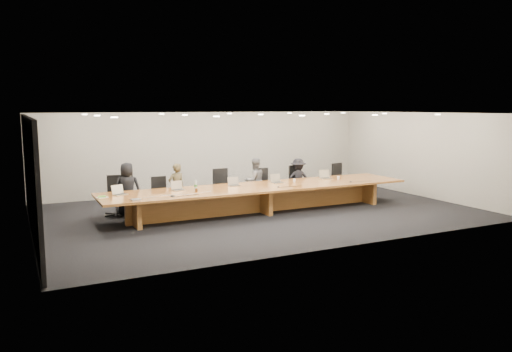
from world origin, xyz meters
The scene contains 29 objects.
ground centered at (0.00, 0.00, 0.00)m, with size 12.00×12.00×0.00m, color black.
back_wall centered at (0.00, 4.00, 1.40)m, with size 12.00×0.02×2.80m, color silver.
left_wall_panel centered at (-5.94, 0.00, 1.37)m, with size 0.08×7.84×2.74m, color black.
conference_table centered at (0.00, 0.00, 0.52)m, with size 9.00×1.80×0.75m.
chair_far_left centered at (-3.79, 1.32, 0.56)m, with size 0.57×0.57×1.13m, color black, non-canonical shape.
chair_left centered at (-2.55, 1.21, 0.52)m, with size 0.52×0.52×1.03m, color black, non-canonical shape.
chair_mid_left centered at (-0.63, 1.23, 0.58)m, with size 0.59×0.59×1.15m, color black, non-canonical shape.
chair_mid_right centered at (0.74, 1.18, 0.55)m, with size 0.56×0.56×1.09m, color black, non-canonical shape.
chair_right centered at (1.99, 1.19, 0.56)m, with size 0.57×0.57×1.12m, color black, non-canonical shape.
chair_far_right centered at (3.75, 1.33, 0.55)m, with size 0.56×0.56×1.09m, color black, non-canonical shape.
person_a centered at (-3.48, 1.27, 0.74)m, with size 0.72×0.47×1.47m, color black.
person_b centered at (-2.12, 1.15, 0.69)m, with size 0.51×0.33×1.39m, color #403923.
person_c centered at (0.41, 1.23, 0.71)m, with size 0.69×0.54×1.42m, color slate.
person_d centered at (1.94, 1.18, 0.67)m, with size 0.87×0.50×1.34m, color black.
laptop_a centered at (-3.87, 0.29, 0.88)m, with size 0.33×0.24×0.26m, color #BAAE8E, non-canonical shape.
laptop_b centered at (-2.32, 0.33, 0.88)m, with size 0.33×0.24×0.26m, color #BEAE91, non-canonical shape.
laptop_c centered at (-0.65, 0.37, 0.88)m, with size 0.32×0.23×0.25m, color tan, non-canonical shape.
laptop_d centered at (0.71, 0.30, 0.88)m, with size 0.34×0.25×0.27m, color #B8AA8C, non-canonical shape.
laptop_e centered at (2.50, 0.42, 0.89)m, with size 0.35×0.26×0.28m, color #C1B394, non-canonical shape.
water_bottle centered at (-1.89, 0.14, 0.87)m, with size 0.08×0.08×0.25m, color silver.
amber_mug centered at (-1.96, -0.11, 0.79)m, with size 0.07×0.07×0.09m, color brown.
paper_cup_near centered at (1.24, 0.22, 0.80)m, with size 0.08×0.08×0.10m, color white.
paper_cup_far centered at (2.75, 0.10, 0.80)m, with size 0.09×0.09×0.10m, color white.
notepad centered at (-4.35, 0.09, 0.76)m, with size 0.24×0.20×0.01m, color white.
lime_gadget centered at (-4.36, 0.08, 0.78)m, with size 0.18×0.10×0.03m, color #68C334.
av_box centered at (-3.69, -0.64, 0.77)m, with size 0.23×0.17×0.03m, color silver.
mic_left centered at (-2.74, -0.52, 0.77)m, with size 0.13×0.13×0.03m, color black.
mic_center centered at (0.34, -0.42, 0.76)m, with size 0.10×0.10×0.03m, color black.
mic_right centered at (2.74, -0.54, 0.76)m, with size 0.11×0.11×0.03m, color black.
Camera 1 is at (-6.28, -12.49, 2.97)m, focal length 35.00 mm.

